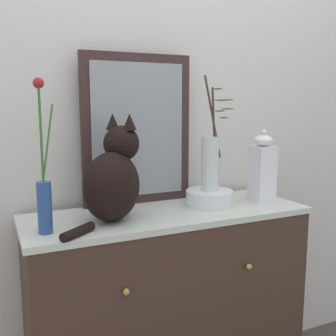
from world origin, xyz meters
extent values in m
cube|color=silver|center=(0.00, 0.28, 1.30)|extent=(4.40, 0.08, 2.60)
cube|color=#3E2A22|center=(0.00, 0.00, 0.45)|extent=(1.15, 0.40, 0.91)
cube|color=silver|center=(0.00, 0.00, 0.92)|extent=(1.17, 0.41, 0.02)
sphere|color=#B79338|center=(-0.26, -0.21, 0.73)|extent=(0.02, 0.02, 0.02)
sphere|color=#B79338|center=(0.26, -0.21, 0.73)|extent=(0.02, 0.02, 0.02)
cube|color=#362324|center=(-0.06, 0.19, 1.26)|extent=(0.49, 0.03, 0.65)
cube|color=gray|center=(-0.06, 0.17, 1.26)|extent=(0.41, 0.01, 0.57)
ellipsoid|color=black|center=(-0.25, -0.04, 1.07)|extent=(0.32, 0.31, 0.26)
sphere|color=black|center=(-0.19, 0.01, 1.22)|extent=(0.14, 0.14, 0.14)
cone|color=black|center=(-0.22, 0.04, 1.30)|extent=(0.05, 0.05, 0.06)
cone|color=black|center=(-0.17, -0.02, 1.30)|extent=(0.05, 0.05, 0.06)
cylinder|color=black|center=(-0.41, -0.16, 0.95)|extent=(0.14, 0.12, 0.03)
cylinder|color=#294990|center=(-0.50, -0.08, 1.02)|extent=(0.05, 0.05, 0.18)
cylinder|color=#346D27|center=(-0.50, -0.08, 1.27)|extent=(0.01, 0.01, 0.31)
sphere|color=maroon|center=(-0.50, -0.08, 1.44)|extent=(0.04, 0.04, 0.04)
cylinder|color=#2E7428|center=(-0.48, -0.08, 1.24)|extent=(0.05, 0.01, 0.26)
cylinder|color=white|center=(0.20, 0.01, 0.97)|extent=(0.20, 0.20, 0.07)
cylinder|color=silver|center=(0.20, 0.01, 1.12)|extent=(0.07, 0.07, 0.23)
cylinder|color=brown|center=(0.21, 0.00, 1.29)|extent=(0.05, 0.05, 0.30)
ellipsoid|color=#356C28|center=(0.25, -0.02, 1.31)|extent=(0.07, 0.08, 0.01)
ellipsoid|color=#2E6B2E|center=(0.26, -0.04, 1.35)|extent=(0.08, 0.05, 0.01)
ellipsoid|color=#2C652B|center=(0.25, -0.04, 1.39)|extent=(0.04, 0.07, 0.01)
cylinder|color=#493928|center=(0.20, -0.01, 1.32)|extent=(0.09, 0.01, 0.34)
ellipsoid|color=#386628|center=(0.22, -0.03, 1.34)|extent=(0.08, 0.07, 0.01)
ellipsoid|color=#3A6423|center=(0.21, -0.06, 1.39)|extent=(0.08, 0.07, 0.01)
ellipsoid|color=#34651D|center=(0.18, -0.07, 1.43)|extent=(0.06, 0.08, 0.01)
cube|color=white|center=(0.46, -0.02, 1.06)|extent=(0.09, 0.09, 0.25)
ellipsoid|color=white|center=(0.46, -0.02, 1.21)|extent=(0.08, 0.08, 0.05)
sphere|color=white|center=(0.46, -0.02, 1.25)|extent=(0.02, 0.02, 0.02)
camera|label=1|loc=(-0.66, -1.44, 1.37)|focal=42.37mm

